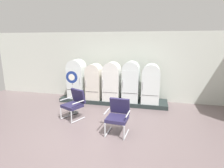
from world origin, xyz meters
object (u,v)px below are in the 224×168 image
object	(u,v)px
refrigerator_0	(77,78)
armchair_left	(74,103)
sign_stand	(73,94)
refrigerator_4	(151,82)
armchair_right	(118,115)
refrigerator_1	(94,80)
refrigerator_3	(131,80)
refrigerator_2	(112,80)

from	to	relation	value
refrigerator_0	armchair_left	bearing A→B (deg)	-69.41
refrigerator_0	sign_stand	bearing A→B (deg)	-72.30
refrigerator_4	armchair_right	bearing A→B (deg)	-108.66
refrigerator_1	sign_stand	xyz separation A→B (m)	(-0.33, -1.36, -0.22)
sign_stand	refrigerator_4	bearing A→B (deg)	27.91
refrigerator_4	sign_stand	distance (m)	2.97
refrigerator_3	refrigerator_1	bearing A→B (deg)	179.69
refrigerator_2	armchair_right	world-z (taller)	refrigerator_2
refrigerator_3	sign_stand	distance (m)	2.31
refrigerator_0	armchair_right	xyz separation A→B (m)	(2.24, -2.36, -0.48)
refrigerator_2	refrigerator_4	bearing A→B (deg)	1.64
refrigerator_3	refrigerator_4	xyz separation A→B (m)	(0.77, 0.04, -0.05)
refrigerator_2	refrigerator_0	bearing A→B (deg)	179.43
refrigerator_0	refrigerator_2	world-z (taller)	refrigerator_0
refrigerator_2	refrigerator_4	size ratio (longest dim) A/B	1.02
refrigerator_4	armchair_left	size ratio (longest dim) A/B	1.57
refrigerator_3	armchair_right	xyz separation A→B (m)	(-0.04, -2.35, -0.47)
refrigerator_4	armchair_right	distance (m)	2.55
refrigerator_0	sign_stand	size ratio (longest dim) A/B	1.06
refrigerator_0	refrigerator_2	distance (m)	1.51
refrigerator_1	refrigerator_0	bearing A→B (deg)	-179.96
refrigerator_3	sign_stand	bearing A→B (deg)	-143.88
refrigerator_2	refrigerator_1	bearing A→B (deg)	178.81
armchair_right	sign_stand	bearing A→B (deg)	151.11
refrigerator_1	refrigerator_4	size ratio (longest dim) A/B	0.96
refrigerator_1	armchair_left	world-z (taller)	refrigerator_1
refrigerator_2	armchair_right	size ratio (longest dim) A/B	1.61
refrigerator_4	refrigerator_2	bearing A→B (deg)	-178.36
refrigerator_4	sign_stand	world-z (taller)	refrigerator_4
refrigerator_0	refrigerator_1	world-z (taller)	refrigerator_0
refrigerator_1	sign_stand	world-z (taller)	refrigerator_1
refrigerator_2	refrigerator_3	bearing A→B (deg)	0.53
refrigerator_4	sign_stand	size ratio (longest dim) A/B	0.99
refrigerator_1	armchair_right	bearing A→B (deg)	-57.88
refrigerator_3	armchair_left	xyz separation A→B (m)	(-1.64, -1.70, -0.47)
refrigerator_0	refrigerator_3	distance (m)	2.28
armchair_left	armchair_right	bearing A→B (deg)	-22.16
refrigerator_2	armchair_left	size ratio (longest dim) A/B	1.61
refrigerator_1	armchair_left	distance (m)	1.75
refrigerator_3	armchair_right	world-z (taller)	refrigerator_3
refrigerator_1	armchair_left	xyz separation A→B (m)	(-0.12, -1.70, -0.40)
refrigerator_0	sign_stand	xyz separation A→B (m)	(0.43, -1.36, -0.30)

